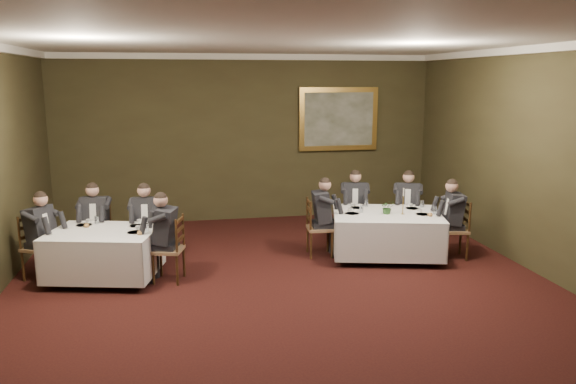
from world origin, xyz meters
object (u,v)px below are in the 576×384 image
object	(u,v)px
chair_main_endright	(454,241)
diner_sec_backleft	(97,232)
chair_sec_backright	(148,246)
chair_sec_endleft	(41,260)
chair_sec_endright	(169,262)
diner_main_endleft	(320,227)
diner_sec_endleft	(40,246)
chair_main_endleft	(319,239)
table_main	(386,231)
diner_sec_backright	(147,233)
table_second	(104,251)
chair_main_backright	(406,227)
diner_main_endright	(454,228)
diner_sec_endright	(168,248)
centerpiece	(387,207)
painting	(338,119)
diner_main_backright	(407,215)
candlestick	(403,204)
chair_main_backleft	(354,226)
chair_sec_backleft	(98,246)
diner_main_backleft	(354,214)

from	to	relation	value
chair_main_endright	diner_sec_backleft	bearing A→B (deg)	92.17
chair_sec_backright	chair_sec_endleft	world-z (taller)	same
diner_sec_backleft	chair_sec_endleft	distance (m)	1.00
chair_sec_endright	diner_main_endleft	bearing A→B (deg)	-57.34
diner_sec_backleft	diner_sec_endleft	bearing A→B (deg)	47.06
chair_main_endleft	diner_main_endleft	bearing A→B (deg)	90.00
table_main	diner_sec_backright	distance (m)	4.01
table_main	table_second	distance (m)	4.59
table_main	chair_main_backright	world-z (taller)	chair_main_backright
table_second	table_main	bearing A→B (deg)	3.25
table_main	table_second	bearing A→B (deg)	-176.75
diner_main_endright	diner_sec_endright	xyz separation A→B (m)	(-4.74, -0.22, 0.00)
table_second	chair_main_endleft	distance (m)	3.52
diner_sec_endright	centerpiece	xyz separation A→B (m)	(3.62, 0.44, 0.38)
table_main	diner_main_endright	bearing A→B (deg)	-14.02
chair_main_endright	painting	size ratio (longest dim) A/B	0.57
diner_main_backright	diner_sec_endleft	size ratio (longest dim) A/B	1.00
chair_main_endleft	chair_main_endright	xyz separation A→B (m)	(2.23, -0.55, 0.00)
diner_sec_endleft	chair_main_endleft	bearing A→B (deg)	122.08
centerpiece	candlestick	bearing A→B (deg)	-15.71
chair_main_backright	candlestick	world-z (taller)	candlestick
chair_main_backleft	diner_sec_backright	bearing A→B (deg)	24.56
diner_main_endleft	chair_sec_backleft	size ratio (longest dim) A/B	1.35
diner_main_endleft	diner_sec_backright	world-z (taller)	same
table_main	chair_sec_backright	distance (m)	4.02
chair_main_endright	centerpiece	size ratio (longest dim) A/B	4.04
diner_main_backright	chair_sec_backleft	world-z (taller)	diner_main_backright
table_main	chair_sec_endleft	distance (m)	5.55
chair_main_backleft	chair_main_endleft	world-z (taller)	same
table_main	chair_sec_backleft	world-z (taller)	chair_sec_backleft
diner_sec_backright	candlestick	xyz separation A→B (m)	(4.22, -0.53, 0.42)
chair_main_endleft	chair_sec_endleft	distance (m)	4.44
diner_sec_backleft	diner_sec_endright	distance (m)	1.61
chair_main_endleft	painting	size ratio (longest dim) A/B	0.57
diner_main_backleft	chair_sec_backleft	xyz separation A→B (m)	(-4.56, -0.39, -0.23)
chair_main_backright	diner_sec_backright	xyz separation A→B (m)	(-4.69, -0.38, 0.23)
chair_main_backright	chair_main_backleft	bearing A→B (deg)	9.28
chair_main_endright	chair_main_backright	bearing A→B (deg)	31.97
chair_main_endright	candlestick	distance (m)	1.11
centerpiece	painting	world-z (taller)	painting
table_main	chair_main_backleft	xyz separation A→B (m)	(-0.25, 1.02, -0.17)
chair_main_backright	diner_sec_backleft	world-z (taller)	diner_sec_backleft
diner_main_endleft	diner_sec_backright	bearing A→B (deg)	-88.36
diner_main_endright	diner_sec_endright	distance (m)	4.74
diner_main_backright	diner_main_endright	size ratio (longest dim) A/B	1.00
chair_sec_backleft	chair_main_endright	bearing A→B (deg)	177.43
chair_main_backleft	chair_main_backright	bearing A→B (deg)	-178.76
diner_main_backleft	chair_main_endleft	distance (m)	1.16
centerpiece	diner_main_backleft	bearing A→B (deg)	102.34
diner_sec_backleft	diner_sec_endright	size ratio (longest dim) A/B	1.00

